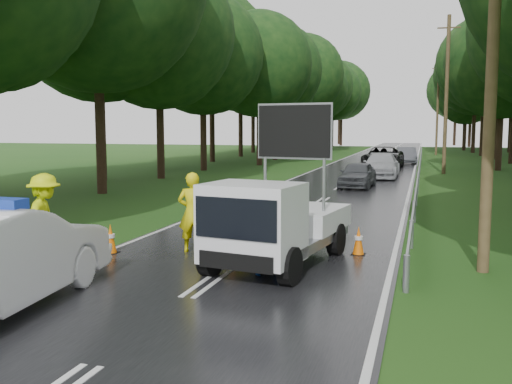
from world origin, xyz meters
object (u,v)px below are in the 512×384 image
at_px(work_truck, 274,224).
at_px(barrier, 241,209).
at_px(queue_car_first, 358,175).
at_px(officer, 193,213).
at_px(civilian, 277,230).
at_px(queue_car_fourth, 406,156).
at_px(queue_car_third, 383,158).
at_px(queue_car_second, 381,166).

bearing_deg(work_truck, barrier, 129.56).
bearing_deg(queue_car_first, officer, -94.65).
distance_m(work_truck, barrier, 3.29).
height_order(barrier, civilian, civilian).
relative_size(queue_car_first, queue_car_fourth, 0.93).
xyz_separation_m(queue_car_first, queue_car_third, (0.30, 13.63, 0.14)).
distance_m(work_truck, queue_car_second, 22.91).
bearing_deg(queue_car_third, work_truck, -88.22).
height_order(queue_car_second, queue_car_fourth, queue_car_second).
bearing_deg(officer, queue_car_second, -109.46).
bearing_deg(queue_car_third, queue_car_fourth, 78.32).
relative_size(officer, civilian, 1.02).
relative_size(civilian, queue_car_fourth, 0.46).
relative_size(work_truck, queue_car_fourth, 1.12).
relative_size(queue_car_second, queue_car_third, 0.87).
distance_m(civilian, queue_car_second, 23.58).
bearing_deg(queue_car_second, barrier, -95.83).
height_order(civilian, queue_car_second, civilian).
bearing_deg(queue_car_first, work_truck, -86.72).
bearing_deg(barrier, work_truck, -78.47).
distance_m(work_truck, officer, 2.39).
bearing_deg(queue_car_fourth, civilian, -97.86).
bearing_deg(queue_car_third, queue_car_first, -89.11).
relative_size(work_truck, queue_car_third, 0.81).
relative_size(work_truck, barrier, 1.90).
distance_m(barrier, civilian, 3.99).
distance_m(queue_car_second, queue_car_third, 7.64).
xyz_separation_m(officer, civilian, (2.47, -1.50, -0.02)).
bearing_deg(officer, queue_car_third, -106.78).
height_order(officer, queue_car_third, officer).
bearing_deg(queue_car_second, work_truck, -90.88).
height_order(work_truck, queue_car_third, work_truck).
distance_m(officer, civilian, 2.89).
xyz_separation_m(queue_car_first, queue_car_second, (0.72, 6.00, 0.07)).
bearing_deg(civilian, work_truck, 74.96).
relative_size(work_truck, queue_car_second, 0.94).
relative_size(work_truck, officer, 2.38).
height_order(queue_car_first, queue_car_fourth, queue_car_fourth).
height_order(officer, queue_car_second, officer).
distance_m(barrier, queue_car_third, 27.77).
distance_m(queue_car_first, queue_car_second, 6.04).
relative_size(work_truck, civilian, 2.44).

